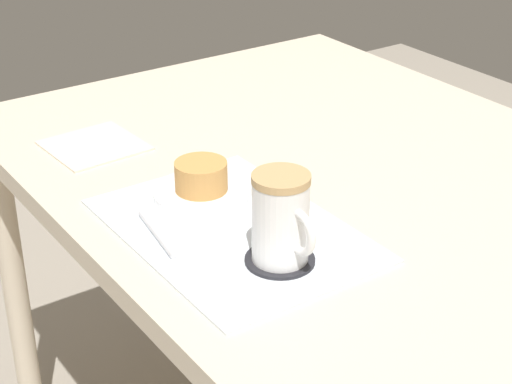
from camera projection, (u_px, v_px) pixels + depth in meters
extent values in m
cylinder|color=beige|center=(15.00, 288.00, 1.76)|extent=(0.05, 0.05, 0.69)
cylinder|color=beige|center=(311.00, 191.00, 2.15)|extent=(0.05, 0.05, 0.69)
cube|color=beige|center=(373.00, 201.00, 1.32)|extent=(1.38, 0.88, 0.04)
cylinder|color=brown|center=(510.00, 306.00, 1.96)|extent=(0.04, 0.04, 0.40)
cube|color=white|center=(233.00, 230.00, 1.20)|extent=(0.40, 0.28, 0.00)
cylinder|color=white|center=(202.00, 193.00, 1.28)|extent=(0.15, 0.15, 0.01)
cylinder|color=tan|center=(201.00, 176.00, 1.27)|extent=(0.08, 0.08, 0.04)
cylinder|color=#232328|center=(280.00, 260.00, 1.12)|extent=(0.09, 0.09, 0.00)
cylinder|color=white|center=(280.00, 221.00, 1.10)|extent=(0.07, 0.07, 0.11)
cylinder|color=tan|center=(281.00, 179.00, 1.07)|extent=(0.08, 0.08, 0.01)
torus|color=white|center=(299.00, 232.00, 1.07)|extent=(0.06, 0.01, 0.06)
cylinder|color=silver|center=(157.00, 234.00, 1.18)|extent=(0.13, 0.03, 0.01)
cube|color=silver|center=(94.00, 146.00, 1.46)|extent=(0.16, 0.16, 0.00)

